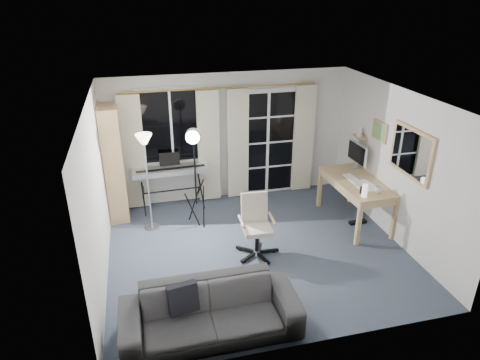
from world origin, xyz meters
name	(u,v)px	position (x,y,z in m)	size (l,w,h in m)	color
floor	(257,250)	(0.00, 0.00, -0.01)	(4.50, 4.00, 0.02)	#343F4C
window	(171,126)	(-1.05, 1.97, 1.50)	(1.20, 0.08, 1.40)	white
french_door	(267,143)	(0.75, 1.97, 1.03)	(1.32, 0.09, 2.11)	white
curtains	(223,145)	(-0.14, 1.88, 1.09)	(3.60, 0.07, 2.13)	gold
bookshelf	(112,164)	(-2.13, 1.78, 0.96)	(0.35, 0.95, 2.02)	tan
torchiere_lamp	(145,154)	(-1.55, 1.08, 1.35)	(0.33, 0.33, 1.68)	#B2B2B7
keyboard_piano	(171,171)	(-1.13, 1.70, 0.75)	(1.38, 0.70, 0.99)	black
studio_light	(194,148)	(-0.80, 0.96, 1.43)	(0.37, 0.38, 1.78)	black
office_chair	(255,219)	(-0.03, -0.01, 0.57)	(0.65, 0.67, 0.97)	black
desk	(357,186)	(1.88, 0.46, 0.69)	(0.79, 1.49, 0.78)	tan
monitor	(357,154)	(2.08, 0.91, 1.08)	(0.19, 0.57, 0.49)	silver
desk_clutter	(360,196)	(1.82, 0.23, 0.62)	(0.45, 0.90, 0.99)	white
mug	(379,189)	(1.98, -0.04, 0.85)	(0.13, 0.10, 0.13)	silver
wall_mirror	(411,153)	(2.22, -0.35, 1.55)	(0.04, 0.94, 0.74)	tan
framed_print	(380,131)	(2.23, 0.55, 1.60)	(0.03, 0.42, 0.32)	tan
wall_shelf	(360,133)	(2.16, 1.05, 1.41)	(0.16, 0.30, 0.18)	tan
sofa	(210,305)	(-1.01, -1.55, 0.41)	(2.08, 0.61, 0.81)	#2A2A2C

